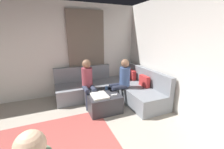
% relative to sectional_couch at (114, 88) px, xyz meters
% --- Properties ---
extents(wall_back, '(6.00, 0.12, 2.70)m').
position_rel_sectional_couch_xyz_m(wall_back, '(2.08, 1.06, 1.07)').
color(wall_back, silver).
rests_on(wall_back, ground_plane).
extents(wall_left, '(0.12, 6.00, 2.70)m').
position_rel_sectional_couch_xyz_m(wall_left, '(-0.86, -1.88, 1.07)').
color(wall_left, silver).
rests_on(wall_left, ground_plane).
extents(curtain_panel, '(0.06, 1.10, 2.50)m').
position_rel_sectional_couch_xyz_m(curtain_panel, '(-0.76, -0.58, 0.97)').
color(curtain_panel, '#726659').
rests_on(curtain_panel, ground_plane).
extents(sectional_couch, '(2.10, 2.55, 0.87)m').
position_rel_sectional_couch_xyz_m(sectional_couch, '(0.00, 0.00, 0.00)').
color(sectional_couch, gray).
rests_on(sectional_couch, ground_plane).
extents(ottoman, '(0.76, 0.76, 0.42)m').
position_rel_sectional_couch_xyz_m(ottoman, '(0.57, -0.54, -0.07)').
color(ottoman, '#333338').
rests_on(ottoman, ground_plane).
extents(folded_blanket, '(0.44, 0.36, 0.04)m').
position_rel_sectional_couch_xyz_m(folded_blanket, '(0.67, -0.66, 0.16)').
color(folded_blanket, white).
rests_on(folded_blanket, ottoman).
extents(coffee_mug, '(0.08, 0.08, 0.10)m').
position_rel_sectional_couch_xyz_m(coffee_mug, '(0.35, -0.36, 0.19)').
color(coffee_mug, '#334C72').
rests_on(coffee_mug, ottoman).
extents(game_remote, '(0.05, 0.15, 0.02)m').
position_rel_sectional_couch_xyz_m(game_remote, '(0.75, -0.32, 0.15)').
color(game_remote, white).
rests_on(game_remote, ottoman).
extents(person_on_couch_back, '(0.30, 0.60, 1.20)m').
position_rel_sectional_couch_xyz_m(person_on_couch_back, '(0.38, 0.06, 0.38)').
color(person_on_couch_back, '#2D3347').
rests_on(person_on_couch_back, ground_plane).
extents(person_on_couch_side, '(0.60, 0.30, 1.20)m').
position_rel_sectional_couch_xyz_m(person_on_couch_side, '(0.15, -0.79, 0.38)').
color(person_on_couch_side, '#2D3347').
rests_on(person_on_couch_side, ground_plane).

